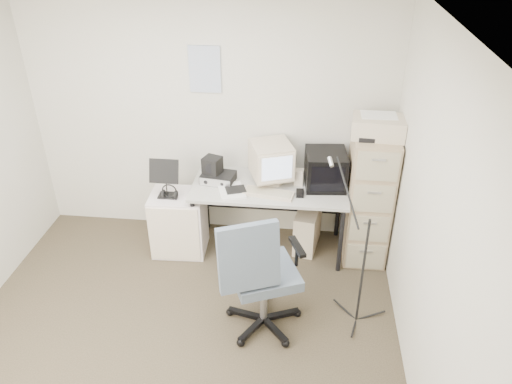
# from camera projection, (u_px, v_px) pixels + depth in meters

# --- Properties ---
(floor) EXTENTS (3.60, 3.60, 0.01)m
(floor) POSITION_uv_depth(u_px,v_px,m) (175.00, 350.00, 4.00)
(floor) COLOR #332B1E
(floor) RESTS_ON ground
(ceiling) EXTENTS (3.60, 3.60, 0.01)m
(ceiling) POSITION_uv_depth(u_px,v_px,m) (138.00, 30.00, 2.73)
(ceiling) COLOR white
(ceiling) RESTS_ON ground
(wall_back) EXTENTS (3.60, 0.02, 2.50)m
(wall_back) POSITION_uv_depth(u_px,v_px,m) (210.00, 119.00, 4.90)
(wall_back) COLOR beige
(wall_back) RESTS_ON ground
(wall_right) EXTENTS (0.02, 3.60, 2.50)m
(wall_right) POSITION_uv_depth(u_px,v_px,m) (434.00, 237.00, 3.20)
(wall_right) COLOR beige
(wall_right) RESTS_ON ground
(wall_calendar) EXTENTS (0.30, 0.02, 0.44)m
(wall_calendar) POSITION_uv_depth(u_px,v_px,m) (205.00, 69.00, 4.64)
(wall_calendar) COLOR white
(wall_calendar) RESTS_ON wall_back
(filing_cabinet) EXTENTS (0.40, 0.60, 1.30)m
(filing_cabinet) POSITION_uv_depth(u_px,v_px,m) (368.00, 197.00, 4.79)
(filing_cabinet) COLOR tan
(filing_cabinet) RESTS_ON floor
(printer) EXTENTS (0.48, 0.35, 0.18)m
(printer) POSITION_uv_depth(u_px,v_px,m) (378.00, 127.00, 4.39)
(printer) COLOR beige
(printer) RESTS_ON filing_cabinet
(desk) EXTENTS (1.50, 0.70, 0.73)m
(desk) POSITION_uv_depth(u_px,v_px,m) (269.00, 217.00, 5.00)
(desk) COLOR #B0B0B0
(desk) RESTS_ON floor
(crt_monitor) EXTENTS (0.47, 0.49, 0.40)m
(crt_monitor) POSITION_uv_depth(u_px,v_px,m) (271.00, 163.00, 4.78)
(crt_monitor) COLOR beige
(crt_monitor) RESTS_ON desk
(crt_tv) EXTENTS (0.41, 0.43, 0.34)m
(crt_tv) POSITION_uv_depth(u_px,v_px,m) (326.00, 169.00, 4.74)
(crt_tv) COLOR black
(crt_tv) RESTS_ON desk
(desk_speaker) EXTENTS (0.09, 0.09, 0.16)m
(desk_speaker) POSITION_uv_depth(u_px,v_px,m) (299.00, 177.00, 4.80)
(desk_speaker) COLOR beige
(desk_speaker) RESTS_ON desk
(keyboard) EXTENTS (0.49, 0.25, 0.03)m
(keyboard) POSITION_uv_depth(u_px,v_px,m) (269.00, 193.00, 4.66)
(keyboard) COLOR beige
(keyboard) RESTS_ON desk
(mouse) EXTENTS (0.07, 0.12, 0.04)m
(mouse) POSITION_uv_depth(u_px,v_px,m) (300.00, 193.00, 4.66)
(mouse) COLOR black
(mouse) RESTS_ON desk
(radio_receiver) EXTENTS (0.34, 0.27, 0.09)m
(radio_receiver) POSITION_uv_depth(u_px,v_px,m) (218.00, 178.00, 4.86)
(radio_receiver) COLOR black
(radio_receiver) RESTS_ON desk
(radio_speaker) EXTENTS (0.20, 0.20, 0.16)m
(radio_speaker) POSITION_uv_depth(u_px,v_px,m) (212.00, 165.00, 4.82)
(radio_speaker) COLOR black
(radio_speaker) RESTS_ON radio_receiver
(papers) EXTENTS (0.32, 0.37, 0.02)m
(papers) POSITION_uv_depth(u_px,v_px,m) (232.00, 191.00, 4.71)
(papers) COLOR white
(papers) RESTS_ON desk
(pc_tower) EXTENTS (0.29, 0.50, 0.44)m
(pc_tower) POSITION_uv_depth(u_px,v_px,m) (307.00, 228.00, 5.10)
(pc_tower) COLOR beige
(pc_tower) RESTS_ON floor
(office_chair) EXTENTS (0.86, 0.86, 1.14)m
(office_chair) POSITION_uv_depth(u_px,v_px,m) (264.00, 271.00, 3.96)
(office_chair) COLOR #474F57
(office_chair) RESTS_ON floor
(side_cart) EXTENTS (0.54, 0.44, 0.64)m
(side_cart) POSITION_uv_depth(u_px,v_px,m) (179.00, 223.00, 4.99)
(side_cart) COLOR silver
(side_cart) RESTS_ON floor
(music_stand) EXTENTS (0.31, 0.24, 0.41)m
(music_stand) POSITION_uv_depth(u_px,v_px,m) (165.00, 178.00, 4.71)
(music_stand) COLOR black
(music_stand) RESTS_ON side_cart
(headphones) EXTENTS (0.21, 0.21, 0.03)m
(headphones) POSITION_uv_depth(u_px,v_px,m) (170.00, 194.00, 4.75)
(headphones) COLOR black
(headphones) RESTS_ON side_cart
(mic_stand) EXTENTS (0.03, 0.03, 1.35)m
(mic_stand) POSITION_uv_depth(u_px,v_px,m) (365.00, 257.00, 3.95)
(mic_stand) COLOR black
(mic_stand) RESTS_ON floor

